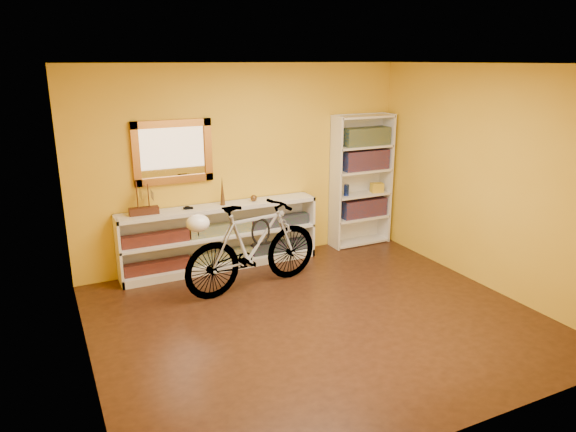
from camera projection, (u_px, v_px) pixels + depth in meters
name	position (u px, v px, depth m)	size (l,w,h in m)	color
floor	(317.00, 319.00, 5.60)	(4.50, 4.00, 0.01)	black
ceiling	(321.00, 63.00, 4.86)	(4.50, 4.00, 0.01)	silver
back_wall	(245.00, 165.00, 6.96)	(4.50, 0.01, 2.60)	gold
left_wall	(76.00, 231.00, 4.29)	(0.01, 4.00, 2.60)	gold
right_wall	(488.00, 179.00, 6.17)	(0.01, 4.00, 2.60)	gold
gilt_mirror	(173.00, 152.00, 6.46)	(0.98, 0.06, 0.78)	brown
wall_socket	(305.00, 232.00, 7.62)	(0.09, 0.01, 0.09)	silver
console_unit	(221.00, 237.00, 6.87)	(2.60, 0.35, 0.85)	silver
cd_row_lower	(222.00, 256.00, 6.92)	(2.50, 0.13, 0.14)	black
cd_row_upper	(221.00, 229.00, 6.82)	(2.50, 0.13, 0.14)	navy
model_ship	(143.00, 198.00, 6.29)	(0.35, 0.13, 0.41)	#391A10
toy_car	(188.00, 209.00, 6.58)	(0.00, 0.00, 0.00)	black
bronze_ornament	(222.00, 191.00, 6.71)	(0.06, 0.06, 0.37)	brown
decorative_orb	(254.00, 198.00, 6.93)	(0.08, 0.08, 0.08)	brown
bookcase	(361.00, 181.00, 7.64)	(0.90, 0.30, 1.90)	silver
book_row_a	(363.00, 208.00, 7.78)	(0.70, 0.22, 0.26)	maroon
book_row_b	(365.00, 160.00, 7.58)	(0.70, 0.22, 0.28)	maroon
book_row_c	(366.00, 136.00, 7.48)	(0.70, 0.22, 0.25)	navy
travel_mug	(346.00, 190.00, 7.54)	(0.07, 0.07, 0.16)	#162B9B
red_tin	(350.00, 140.00, 7.41)	(0.13, 0.13, 0.17)	maroon
yellow_bag	(377.00, 188.00, 7.74)	(0.18, 0.12, 0.14)	gold
bicycle	(253.00, 246.00, 6.22)	(1.80, 0.47, 1.06)	silver
helmet	(198.00, 223.00, 5.73)	(0.26, 0.24, 0.19)	white
u_lock	(261.00, 231.00, 6.24)	(0.24, 0.24, 0.03)	black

